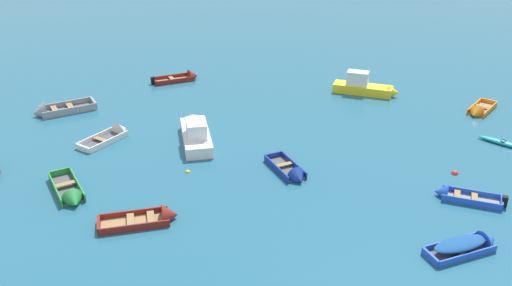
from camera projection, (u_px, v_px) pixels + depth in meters
rowboat_maroon_far_right at (156, 218)px, 26.28m from camera, size 4.06×2.52×1.22m
rowboat_blue_foreground_center at (456, 195)px, 28.15m from camera, size 3.64×1.80×1.01m
motor_launch_white_outer_left at (196, 132)px, 34.44m from camera, size 3.14×5.73×1.99m
motor_launch_yellow_back_row_left at (367, 87)px, 42.04m from camera, size 5.28×2.37×1.96m
kayak_turquoise_center at (503, 143)px, 33.96m from camera, size 2.87×2.18×0.30m
rowboat_green_cluster_inner at (71, 195)px, 28.13m from camera, size 3.27×3.87×1.12m
rowboat_orange_distant_center at (478, 112)px, 38.50m from camera, size 2.81×3.53×1.11m
rowboat_deep_blue_cluster_outer at (292, 174)px, 30.25m from camera, size 2.80×3.57×1.10m
rowboat_grey_outer_right at (52, 111)px, 38.46m from camera, size 4.40×3.77×1.46m
rowboat_maroon_far_back at (185, 78)px, 45.25m from camera, size 3.89×2.97×1.18m
rowboat_blue_near_camera at (470, 244)px, 24.17m from camera, size 3.76×2.71×1.08m
rowboat_white_near_right at (115, 134)px, 35.09m from camera, size 2.78×3.86×1.21m
mooring_buoy_between_boats_left at (188, 172)px, 30.78m from camera, size 0.29×0.29×0.29m
mooring_buoy_between_boats_right at (455, 174)px, 30.63m from camera, size 0.41×0.41×0.41m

